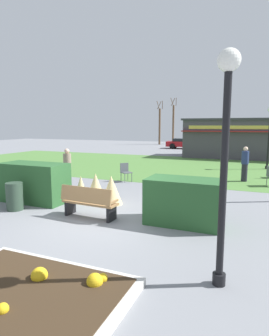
{
  "coord_description": "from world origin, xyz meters",
  "views": [
    {
      "loc": [
        4.0,
        -6.74,
        2.68
      ],
      "look_at": [
        -0.14,
        3.13,
        1.09
      ],
      "focal_mm": 30.65,
      "sensor_mm": 36.0,
      "label": 1
    }
  ],
  "objects_px": {
    "person_standing": "(245,164)",
    "tree_right_bg": "(160,126)",
    "lamppost_far": "(269,130)",
    "tree_left_bg": "(173,124)",
    "lamppost_near": "(225,141)",
    "food_kiosk": "(248,138)",
    "trash_bin": "(15,196)",
    "person_strolling": "(67,167)",
    "cafe_chair_east": "(125,171)",
    "parked_car_west_slot": "(185,143)",
    "park_bench": "(89,202)"
  },
  "relations": [
    {
      "from": "person_standing",
      "to": "tree_right_bg",
      "type": "distance_m",
      "value": 27.63
    },
    {
      "from": "lamppost_far",
      "to": "tree_left_bg",
      "type": "xyz_separation_m",
      "value": [
        -11.91,
        21.62,
        0.52
      ]
    },
    {
      "from": "lamppost_near",
      "to": "food_kiosk",
      "type": "bearing_deg",
      "value": 90.25
    },
    {
      "from": "trash_bin",
      "to": "person_strolling",
      "type": "xyz_separation_m",
      "value": [
        -0.57,
        3.62,
        0.42
      ]
    },
    {
      "from": "person_strolling",
      "to": "lamppost_far",
      "type": "bearing_deg",
      "value": -87.98
    },
    {
      "from": "food_kiosk",
      "to": "tree_right_bg",
      "type": "bearing_deg",
      "value": 131.41
    },
    {
      "from": "cafe_chair_east",
      "to": "parked_car_west_slot",
      "type": "xyz_separation_m",
      "value": [
        -1.93,
        20.92,
        0.12
      ]
    },
    {
      "from": "park_bench",
      "to": "parked_car_west_slot",
      "type": "bearing_deg",
      "value": 97.04
    },
    {
      "from": "lamppost_far",
      "to": "person_strolling",
      "type": "distance_m",
      "value": 12.45
    },
    {
      "from": "tree_left_bg",
      "to": "food_kiosk",
      "type": "bearing_deg",
      "value": -55.58
    },
    {
      "from": "trash_bin",
      "to": "cafe_chair_east",
      "type": "distance_m",
      "value": 5.83
    },
    {
      "from": "lamppost_far",
      "to": "person_strolling",
      "type": "bearing_deg",
      "value": -132.43
    },
    {
      "from": "food_kiosk",
      "to": "person_strolling",
      "type": "height_order",
      "value": "food_kiosk"
    },
    {
      "from": "trash_bin",
      "to": "tree_left_bg",
      "type": "xyz_separation_m",
      "value": [
        -4.15,
        34.36,
        2.52
      ]
    },
    {
      "from": "person_standing",
      "to": "parked_car_west_slot",
      "type": "distance_m",
      "value": 20.02
    },
    {
      "from": "parked_car_west_slot",
      "to": "tree_right_bg",
      "type": "height_order",
      "value": "tree_right_bg"
    },
    {
      "from": "lamppost_near",
      "to": "food_kiosk",
      "type": "distance_m",
      "value": 20.88
    },
    {
      "from": "lamppost_far",
      "to": "trash_bin",
      "type": "bearing_deg",
      "value": -121.34
    },
    {
      "from": "parked_car_west_slot",
      "to": "food_kiosk",
      "type": "bearing_deg",
      "value": -47.43
    },
    {
      "from": "person_standing",
      "to": "tree_right_bg",
      "type": "relative_size",
      "value": 0.28
    },
    {
      "from": "lamppost_near",
      "to": "lamppost_far",
      "type": "height_order",
      "value": "same"
    },
    {
      "from": "person_standing",
      "to": "parked_car_west_slot",
      "type": "xyz_separation_m",
      "value": [
        -7.23,
        18.67,
        -0.22
      ]
    },
    {
      "from": "cafe_chair_east",
      "to": "tree_left_bg",
      "type": "relative_size",
      "value": 0.13
    },
    {
      "from": "lamppost_near",
      "to": "tree_right_bg",
      "type": "xyz_separation_m",
      "value": [
        -12.22,
        34.62,
        0.26
      ]
    },
    {
      "from": "lamppost_near",
      "to": "tree_right_bg",
      "type": "bearing_deg",
      "value": 109.44
    },
    {
      "from": "trash_bin",
      "to": "cafe_chair_east",
      "type": "height_order",
      "value": "cafe_chair_east"
    },
    {
      "from": "trash_bin",
      "to": "tree_left_bg",
      "type": "relative_size",
      "value": 0.13
    },
    {
      "from": "lamppost_far",
      "to": "parked_car_west_slot",
      "type": "xyz_separation_m",
      "value": [
        -8.4,
        13.87,
        -1.79
      ]
    },
    {
      "from": "food_kiosk",
      "to": "person_strolling",
      "type": "distance_m",
      "value": 16.82
    },
    {
      "from": "lamppost_near",
      "to": "tree_left_bg",
      "type": "bearing_deg",
      "value": 106.4
    },
    {
      "from": "food_kiosk",
      "to": "trash_bin",
      "type": "bearing_deg",
      "value": -108.87
    },
    {
      "from": "park_bench",
      "to": "tree_right_bg",
      "type": "xyz_separation_m",
      "value": [
        -8.29,
        32.42,
        2.22
      ]
    },
    {
      "from": "lamppost_near",
      "to": "tree_left_bg",
      "type": "height_order",
      "value": "tree_left_bg"
    },
    {
      "from": "trash_bin",
      "to": "tree_right_bg",
      "type": "distance_m",
      "value": 33.2
    },
    {
      "from": "lamppost_far",
      "to": "cafe_chair_east",
      "type": "relative_size",
      "value": 4.32
    },
    {
      "from": "park_bench",
      "to": "person_standing",
      "type": "bearing_deg",
      "value": 62.77
    },
    {
      "from": "trash_bin",
      "to": "lamppost_near",
      "type": "bearing_deg",
      "value": -16.9
    },
    {
      "from": "lamppost_far",
      "to": "tree_right_bg",
      "type": "height_order",
      "value": "tree_right_bg"
    },
    {
      "from": "trash_bin",
      "to": "parked_car_west_slot",
      "type": "relative_size",
      "value": 0.21
    },
    {
      "from": "lamppost_near",
      "to": "person_strolling",
      "type": "height_order",
      "value": "lamppost_near"
    },
    {
      "from": "trash_bin",
      "to": "lamppost_far",
      "type": "bearing_deg",
      "value": 58.66
    },
    {
      "from": "trash_bin",
      "to": "food_kiosk",
      "type": "height_order",
      "value": "food_kiosk"
    },
    {
      "from": "parked_car_west_slot",
      "to": "person_strolling",
      "type": "bearing_deg",
      "value": -89.83
    },
    {
      "from": "food_kiosk",
      "to": "cafe_chair_east",
      "type": "distance_m",
      "value": 14.21
    },
    {
      "from": "cafe_chair_east",
      "to": "trash_bin",
      "type": "bearing_deg",
      "value": -102.75
    },
    {
      "from": "food_kiosk",
      "to": "tree_left_bg",
      "type": "bearing_deg",
      "value": 124.42
    },
    {
      "from": "food_kiosk",
      "to": "cafe_chair_east",
      "type": "xyz_separation_m",
      "value": [
        -5.17,
        -13.19,
        -1.12
      ]
    },
    {
      "from": "trash_bin",
      "to": "person_standing",
      "type": "distance_m",
      "value": 10.32
    },
    {
      "from": "food_kiosk",
      "to": "parked_car_west_slot",
      "type": "xyz_separation_m",
      "value": [
        -7.1,
        7.73,
        -1.0
      ]
    },
    {
      "from": "cafe_chair_east",
      "to": "person_standing",
      "type": "bearing_deg",
      "value": 22.96
    }
  ]
}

